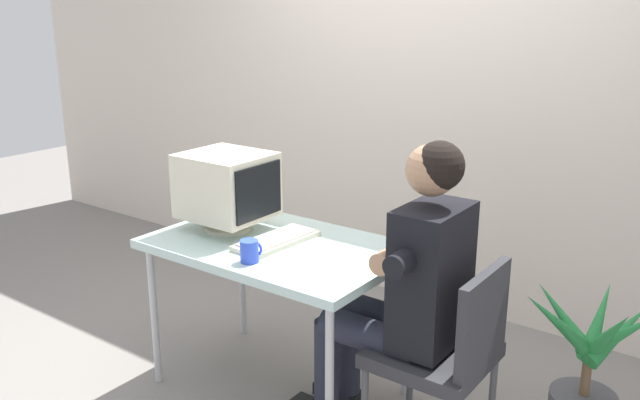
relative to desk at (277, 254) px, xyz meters
name	(u,v)px	position (x,y,z in m)	size (l,w,h in m)	color
ground_plane	(280,386)	(0.00, 0.00, -0.71)	(12.00, 12.00, 0.00)	gray
wall_back	(472,63)	(0.30, 1.40, 0.79)	(8.00, 0.10, 3.00)	beige
desk	(277,254)	(0.00, 0.00, 0.00)	(1.17, 0.75, 0.76)	#B7B7BC
crt_monitor	(227,186)	(-0.31, 0.01, 0.27)	(0.41, 0.36, 0.38)	beige
keyboard	(277,240)	(0.01, -0.01, 0.07)	(0.21, 0.44, 0.03)	beige
office_chair	(447,348)	(0.88, 0.00, -0.21)	(0.45, 0.45, 0.86)	#4C4C51
person_seated	(406,284)	(0.68, 0.00, 0.02)	(0.74, 0.55, 1.34)	black
potted_plant	(586,378)	(1.33, 0.41, -0.38)	(0.57, 0.58, 0.76)	#4C4C51
desk_mug	(250,251)	(0.06, -0.25, 0.11)	(0.08, 0.09, 0.10)	blue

